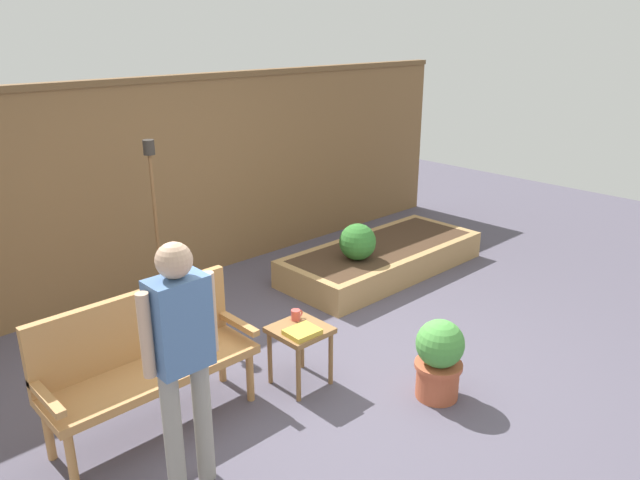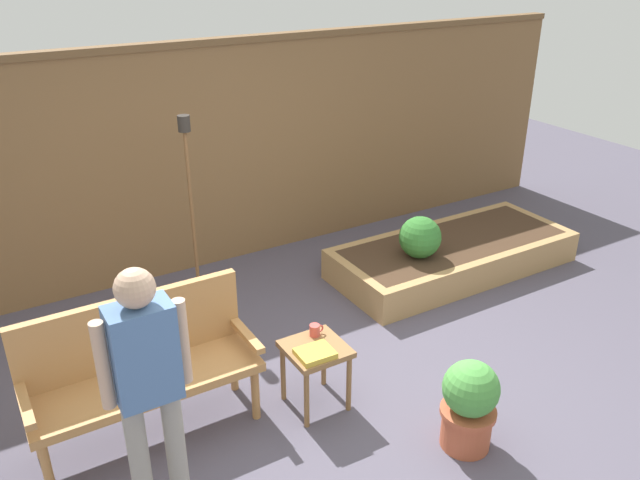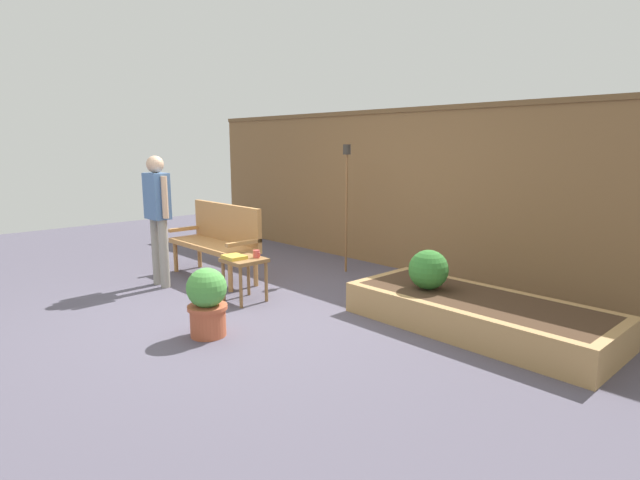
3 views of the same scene
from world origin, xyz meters
name	(u,v)px [view 1 (image 1 of 3)]	position (x,y,z in m)	size (l,w,h in m)	color
ground_plane	(344,374)	(0.00, 0.00, 0.00)	(14.00, 14.00, 0.00)	#514C5B
fence_back	(165,183)	(0.00, 2.60, 1.09)	(8.40, 0.14, 2.16)	brown
garden_bench	(145,352)	(-1.41, 0.51, 0.54)	(1.44, 0.48, 0.94)	#B77F47
side_table	(300,338)	(-0.33, 0.15, 0.40)	(0.40, 0.40, 0.48)	olive
cup_on_table	(296,315)	(-0.26, 0.27, 0.52)	(0.11, 0.07, 0.08)	#CC4C47
book_on_table	(302,332)	(-0.39, 0.06, 0.50)	(0.24, 0.20, 0.04)	gold
potted_boxwood	(439,358)	(0.29, -0.68, 0.33)	(0.36, 0.36, 0.62)	#B75638
raised_planter_bed	(382,259)	(1.85, 1.21, 0.15)	(2.40, 1.00, 0.30)	#AD8451
shrub_near_bench	(358,242)	(1.35, 1.14, 0.49)	(0.39, 0.39, 0.39)	brown
tiki_torch	(154,199)	(-0.50, 1.91, 1.16)	(0.10, 0.10, 1.69)	brown
person_by_bench	(182,349)	(-1.54, -0.23, 0.93)	(0.47, 0.20, 1.56)	gray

